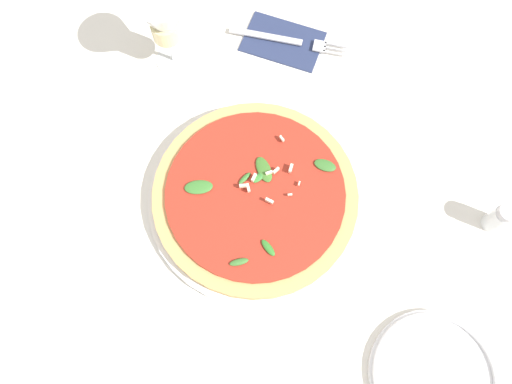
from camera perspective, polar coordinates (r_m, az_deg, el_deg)
name	(u,v)px	position (r m, az deg, el deg)	size (l,w,h in m)	color
ground_plane	(259,201)	(0.84, 0.39, -1.08)	(6.00, 6.00, 0.00)	silver
pizza_arugula_main	(256,195)	(0.82, 0.00, -0.31)	(0.36, 0.36, 0.05)	white
wine_glass	(164,21)	(0.89, -10.49, 18.67)	(0.09, 0.09, 0.16)	white
napkin	(283,41)	(0.99, 3.08, 16.85)	(0.15, 0.11, 0.01)	navy
fork	(287,40)	(0.98, 3.59, 16.93)	(0.22, 0.06, 0.00)	silver
side_plate_white	(434,376)	(0.83, 19.68, -19.22)	(0.19, 0.19, 0.02)	white
shaker_pepper	(499,218)	(0.88, 26.06, -2.67)	(0.03, 0.03, 0.07)	silver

